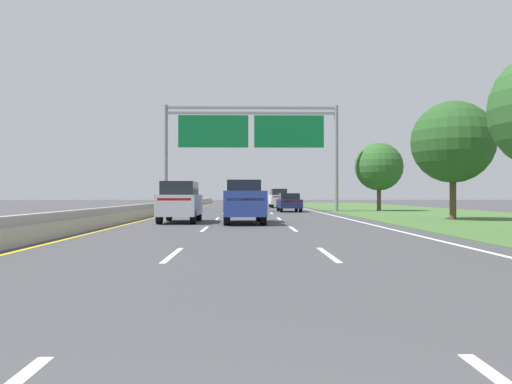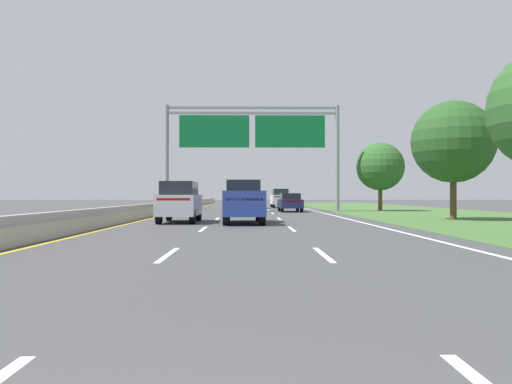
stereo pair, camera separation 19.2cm
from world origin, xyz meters
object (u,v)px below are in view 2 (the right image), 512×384
car_navy_right_lane_sedan (290,202)px  car_darkgreen_centre_lane_suv (251,198)px  roadside_tree_far (380,167)px  roadside_tree_mid (453,142)px  pickup_truck_blue (243,202)px  car_silver_left_lane_suv (180,201)px  overhead_sign_gantry (252,136)px  car_white_right_lane_suv (280,198)px

car_navy_right_lane_sedan → car_darkgreen_centre_lane_suv: bearing=18.9°
roadside_tree_far → roadside_tree_mid: bearing=-90.0°
roadside_tree_far → car_darkgreen_centre_lane_suv: bearing=147.0°
roadside_tree_mid → roadside_tree_far: size_ratio=1.12×
pickup_truck_blue → car_darkgreen_centre_lane_suv: (0.40, 26.46, 0.02)m
pickup_truck_blue → car_silver_left_lane_suv: bearing=76.2°
car_silver_left_lane_suv → roadside_tree_mid: size_ratio=0.69×
pickup_truck_blue → roadside_tree_mid: bearing=-77.4°
car_darkgreen_centre_lane_suv → roadside_tree_mid: size_ratio=0.70×
overhead_sign_gantry → roadside_tree_far: size_ratio=2.48×
car_navy_right_lane_sedan → roadside_tree_far: (8.17, 1.74, 3.13)m
car_darkgreen_centre_lane_suv → roadside_tree_mid: bearing=-154.8°
car_darkgreen_centre_lane_suv → car_silver_left_lane_suv: bearing=170.9°
car_darkgreen_centre_lane_suv → car_white_right_lane_suv: bearing=-36.6°
overhead_sign_gantry → roadside_tree_far: 11.75m
car_white_right_lane_suv → roadside_tree_far: 14.90m
car_silver_left_lane_suv → roadside_tree_far: 23.95m
car_white_right_lane_suv → overhead_sign_gantry: bearing=165.1°
car_silver_left_lane_suv → roadside_tree_mid: (15.23, 2.30, 3.34)m
car_navy_right_lane_sedan → car_white_right_lane_suv: bearing=-1.0°
car_silver_left_lane_suv → roadside_tree_far: (15.23, 18.26, 2.84)m
car_navy_right_lane_sedan → car_darkgreen_centre_lane_suv: (-3.35, 9.23, 0.28)m
car_white_right_lane_suv → roadside_tree_mid: 29.44m
pickup_truck_blue → car_darkgreen_centre_lane_suv: pickup_truck_blue is taller
car_navy_right_lane_sedan → roadside_tree_far: size_ratio=0.73×
pickup_truck_blue → car_white_right_lane_suv: size_ratio=1.15×
car_white_right_lane_suv → roadside_tree_far: roadside_tree_far is taller
overhead_sign_gantry → car_white_right_lane_suv: overhead_sign_gantry is taller
overhead_sign_gantry → car_white_right_lane_suv: 14.82m
roadside_tree_mid → overhead_sign_gantry: bearing=127.8°
overhead_sign_gantry → car_navy_right_lane_sedan: size_ratio=3.40×
car_silver_left_lane_suv → car_darkgreen_centre_lane_suv: bearing=-8.5°
overhead_sign_gantry → car_white_right_lane_suv: size_ratio=3.17×
car_navy_right_lane_sedan → overhead_sign_gantry: bearing=81.1°
car_white_right_lane_suv → car_navy_right_lane_sedan: bearing=178.7°
car_navy_right_lane_sedan → car_darkgreen_centre_lane_suv: size_ratio=0.94×
overhead_sign_gantry → roadside_tree_mid: 18.68m
car_darkgreen_centre_lane_suv → car_white_right_lane_suv: 5.70m
overhead_sign_gantry → car_darkgreen_centre_lane_suv: overhead_sign_gantry is taller
car_white_right_lane_suv → roadside_tree_far: size_ratio=0.78×
pickup_truck_blue → car_silver_left_lane_suv: 3.39m
pickup_truck_blue → roadside_tree_mid: 12.74m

